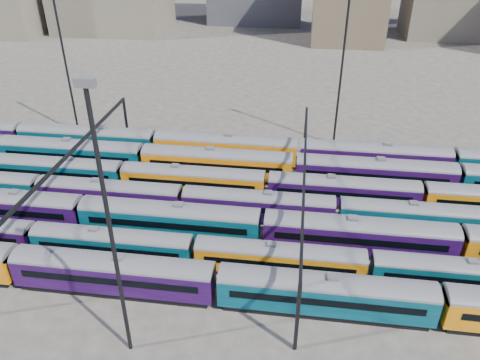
# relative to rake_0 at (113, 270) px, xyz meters

# --- Properties ---
(ground) EXTENTS (500.00, 500.00, 0.00)m
(ground) POSITION_rel_rake_0_xyz_m (8.99, 15.00, -2.79)
(ground) COLOR #44403A
(ground) RESTS_ON ground
(rake_0) EXTENTS (150.82, 3.15, 5.31)m
(rake_0) POSITION_rel_rake_0_xyz_m (0.00, 0.00, 0.00)
(rake_0) COLOR black
(rake_0) RESTS_ON ground
(rake_1) EXTENTS (113.16, 2.76, 4.64)m
(rake_1) POSITION_rel_rake_0_xyz_m (26.34, 5.00, -0.35)
(rake_1) COLOR black
(rake_1) RESTS_ON ground
(rake_2) EXTENTS (133.50, 3.25, 5.49)m
(rake_2) POSITION_rel_rake_0_xyz_m (-7.89, 10.00, 0.10)
(rake_2) COLOR black
(rake_2) RESTS_ON ground
(rake_3) EXTENTS (118.51, 2.89, 4.86)m
(rake_3) POSITION_rel_rake_0_xyz_m (3.57, 15.00, -0.24)
(rake_3) COLOR black
(rake_3) RESTS_ON ground
(rake_4) EXTENTS (122.40, 2.99, 5.02)m
(rake_4) POSITION_rel_rake_0_xyz_m (14.13, 20.00, -0.15)
(rake_4) COLOR black
(rake_4) RESTS_ON ground
(rake_5) EXTENTS (135.53, 3.30, 5.58)m
(rake_5) POSITION_rel_rake_0_xyz_m (-4.99, 25.00, 0.14)
(rake_5) COLOR black
(rake_5) RESTS_ON ground
(rake_6) EXTENTS (135.71, 3.31, 5.58)m
(rake_6) POSITION_rel_rake_0_xyz_m (-4.59, 30.00, 0.14)
(rake_6) COLOR black
(rake_6) RESTS_ON ground
(gantry_1) EXTENTS (0.35, 40.35, 8.03)m
(gantry_1) POSITION_rel_rake_0_xyz_m (-11.01, 15.00, 4.00)
(gantry_1) COLOR black
(gantry_1) RESTS_ON ground
(gantry_2) EXTENTS (0.35, 40.35, 8.03)m
(gantry_2) POSITION_rel_rake_0_xyz_m (18.99, 15.00, 4.00)
(gantry_2) COLOR black
(gantry_2) RESTS_ON ground
(mast_1) EXTENTS (1.40, 0.50, 25.60)m
(mast_1) POSITION_rel_rake_0_xyz_m (-21.01, 37.00, 11.18)
(mast_1) COLOR black
(mast_1) RESTS_ON ground
(mast_2) EXTENTS (1.40, 0.50, 25.60)m
(mast_2) POSITION_rel_rake_0_xyz_m (3.99, -7.00, 11.18)
(mast_2) COLOR black
(mast_2) RESTS_ON ground
(mast_3) EXTENTS (1.40, 0.50, 25.60)m
(mast_3) POSITION_rel_rake_0_xyz_m (23.99, 39.00, 11.18)
(mast_3) COLOR black
(mast_3) RESTS_ON ground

